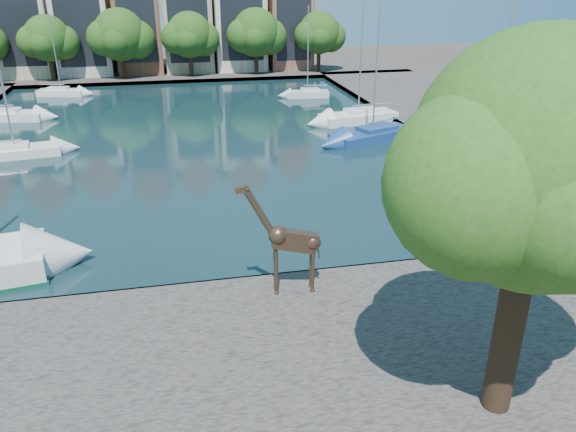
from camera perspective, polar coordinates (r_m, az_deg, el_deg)
name	(u,v)px	position (r m, az deg, el deg)	size (l,w,h in m)	color
ground	(211,290)	(23.58, -7.84, -7.48)	(160.00, 160.00, 0.00)	#38332B
water_basin	(185,137)	(45.87, -10.39, 7.89)	(38.00, 50.00, 0.08)	black
near_quay	(230,402)	(17.77, -5.88, -18.25)	(50.00, 14.00, 0.50)	#524C47
far_quay	(174,71)	(77.17, -11.46, 14.20)	(60.00, 16.00, 0.50)	#524C47
right_quay	(472,119)	(52.69, 18.22, 9.35)	(14.00, 52.00, 0.50)	#524C47
plane_tree	(543,170)	(14.86, 24.47, 4.23)	(8.32, 6.40, 10.62)	#332114
townhouse_west_mid	(24,8)	(77.99, -25.21, 18.58)	(5.94, 9.18, 16.79)	beige
townhouse_west_inner	(82,15)	(76.97, -20.16, 18.61)	(6.43, 9.18, 15.15)	beige
townhouse_center	(136,6)	(76.39, -15.16, 19.93)	(5.44, 9.18, 16.93)	brown
townhouse_east_inner	(186,10)	(76.43, -10.35, 19.85)	(5.94, 9.18, 15.79)	tan
townhouse_east_mid	(237,7)	(76.94, -5.21, 20.41)	(6.43, 9.18, 16.65)	beige
townhouse_east_end	(287,14)	(78.08, -0.15, 19.81)	(5.44, 9.18, 14.43)	brown
far_tree_west	(48,40)	(72.24, -23.18, 16.13)	(6.76, 5.20, 7.36)	#332114
far_tree_mid_west	(121,36)	(71.24, -16.62, 17.08)	(7.80, 6.00, 8.00)	#332114
far_tree_mid_east	(190,36)	(71.16, -9.90, 17.54)	(7.02, 5.40, 7.52)	#332114
far_tree_east	(257,34)	(71.95, -3.21, 17.98)	(7.54, 5.80, 7.84)	#332114
far_tree_far_east	(320,34)	(73.63, 3.26, 17.97)	(6.76, 5.20, 7.36)	#332114
giraffe_statue	(289,240)	(21.35, 0.09, -2.47)	(3.14, 0.65, 4.48)	#3D2D1E
sailboat_left_c	(15,150)	(44.37, -26.00, 6.07)	(6.28, 3.03, 9.22)	silver
sailboat_left_d	(9,114)	(56.11, -26.51, 9.26)	(6.23, 3.04, 8.37)	silver
sailboat_left_e	(61,91)	(65.55, -22.06, 11.70)	(5.06, 2.71, 8.31)	silver
sailboat_right_a	(485,204)	(31.71, 19.37, 1.14)	(7.59, 4.47, 13.27)	white
sailboat_right_b	(373,133)	(44.46, 8.59, 8.35)	(7.33, 4.75, 10.91)	navy
sailboat_right_c	(358,115)	(50.00, 7.14, 10.15)	(7.15, 3.69, 11.61)	silver
sailboat_right_d	(307,92)	(60.15, 1.99, 12.48)	(4.49, 1.90, 9.08)	beige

